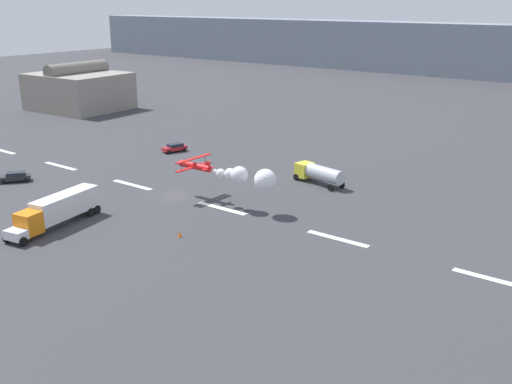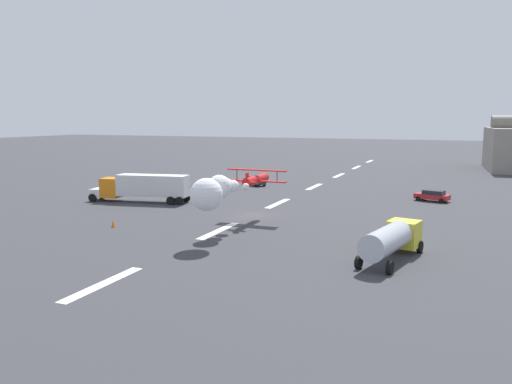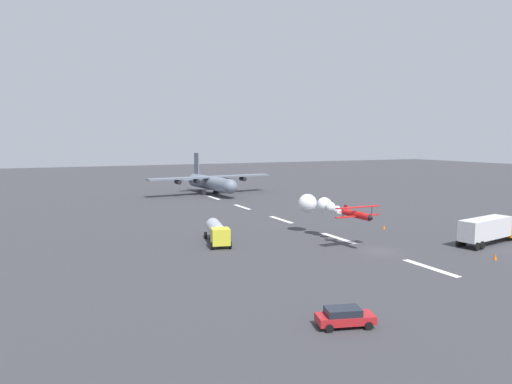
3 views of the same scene
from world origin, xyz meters
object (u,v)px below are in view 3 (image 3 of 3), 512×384
at_px(stunt_biplane_red, 320,205).
at_px(cargo_transport_plane, 213,183).
at_px(traffic_cone_near, 495,257).
at_px(airport_staff_sedan, 344,317).
at_px(fuel_tanker_truck, 217,231).
at_px(traffic_cone_far, 384,227).
at_px(semi_truck_orange, 491,229).

bearing_deg(stunt_biplane_red, cargo_transport_plane, -3.64).
bearing_deg(traffic_cone_near, airport_staff_sedan, 107.15).
xyz_separation_m(stunt_biplane_red, traffic_cone_near, (-21.00, -11.35, -4.26)).
height_order(airport_staff_sedan, traffic_cone_near, airport_staff_sedan).
xyz_separation_m(stunt_biplane_red, airport_staff_sedan, (-29.82, 17.25, -3.82)).
relative_size(stunt_biplane_red, fuel_tanker_truck, 1.92).
xyz_separation_m(cargo_transport_plane, airport_staff_sedan, (-86.98, 20.88, -2.41)).
xyz_separation_m(stunt_biplane_red, traffic_cone_far, (0.04, -12.31, -4.26)).
distance_m(fuel_tanker_truck, traffic_cone_far, 28.26).
bearing_deg(airport_staff_sedan, stunt_biplane_red, -30.04).
relative_size(fuel_tanker_truck, traffic_cone_far, 11.76).
height_order(semi_truck_orange, airport_staff_sedan, semi_truck_orange).
height_order(semi_truck_orange, fuel_tanker_truck, semi_truck_orange).
height_order(stunt_biplane_red, traffic_cone_far, stunt_biplane_red).
bearing_deg(fuel_tanker_truck, traffic_cone_near, -129.98).
distance_m(cargo_transport_plane, traffic_cone_near, 78.59).
distance_m(semi_truck_orange, airport_staff_sedan, 39.04).
relative_size(cargo_transport_plane, fuel_tanker_truck, 3.93).
height_order(traffic_cone_near, traffic_cone_far, same).
bearing_deg(fuel_tanker_truck, stunt_biplane_red, -96.54).
distance_m(stunt_biplane_red, traffic_cone_near, 24.25).
xyz_separation_m(cargo_transport_plane, stunt_biplane_red, (-57.16, 3.64, 1.42)).
bearing_deg(traffic_cone_far, stunt_biplane_red, 90.19).
bearing_deg(cargo_transport_plane, fuel_tanker_truck, 160.59).
height_order(fuel_tanker_truck, traffic_cone_near, fuel_tanker_truck).
relative_size(semi_truck_orange, fuel_tanker_truck, 1.56).
bearing_deg(traffic_cone_far, cargo_transport_plane, 8.64).
distance_m(cargo_transport_plane, stunt_biplane_red, 57.29).
height_order(cargo_transport_plane, fuel_tanker_truck, cargo_transport_plane).
bearing_deg(fuel_tanker_truck, traffic_cone_far, -93.61).
distance_m(traffic_cone_near, traffic_cone_far, 21.06).
distance_m(fuel_tanker_truck, traffic_cone_near, 35.54).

